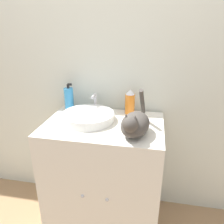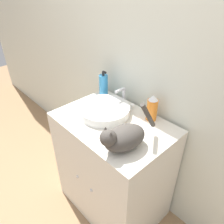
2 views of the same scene
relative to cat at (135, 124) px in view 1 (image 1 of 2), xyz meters
name	(u,v)px [view 1 (image 1 of 2)]	position (x,y,z in m)	size (l,w,h in m)	color
wall_back	(112,62)	(-0.22, 0.46, 0.28)	(6.00, 0.05, 2.50)	silver
vanity_cabinet	(104,176)	(-0.22, 0.14, -0.52)	(0.81, 0.57, 0.89)	silver
sink_basin	(88,117)	(-0.34, 0.16, -0.05)	(0.36, 0.36, 0.06)	white
faucet	(95,104)	(-0.34, 0.34, -0.02)	(0.21, 0.10, 0.14)	silver
cat	(135,124)	(0.00, 0.00, 0.00)	(0.21, 0.39, 0.26)	#47423D
soap_bottle	(69,99)	(-0.54, 0.33, 0.01)	(0.07, 0.07, 0.22)	#338CCC
spray_bottle	(130,102)	(-0.07, 0.35, 0.01)	(0.07, 0.07, 0.19)	orange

